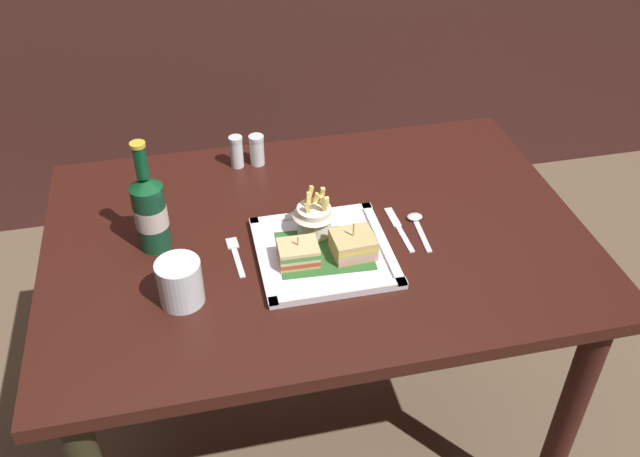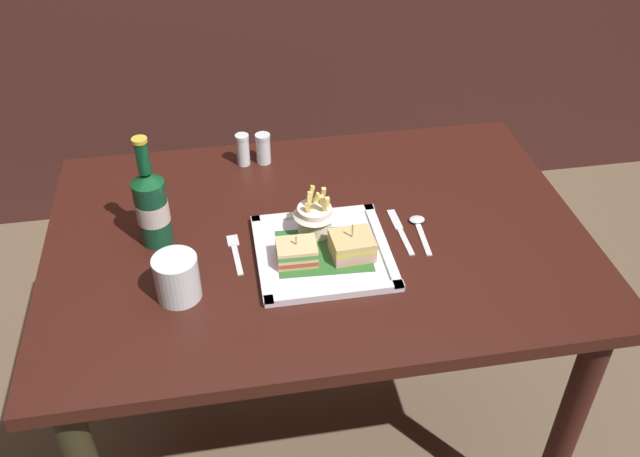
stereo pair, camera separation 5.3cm
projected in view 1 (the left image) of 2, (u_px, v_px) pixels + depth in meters
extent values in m
plane|color=brown|center=(317.00, 439.00, 1.95)|extent=(6.00, 6.00, 0.00)
cube|color=#36150F|center=(317.00, 238.00, 1.50)|extent=(1.17, 0.80, 0.03)
cylinder|color=#371611|center=(566.00, 423.00, 1.56)|extent=(0.06, 0.06, 0.73)
cylinder|color=black|center=(112.00, 296.00, 1.90)|extent=(0.06, 0.06, 0.73)
cylinder|color=black|center=(459.00, 246.00, 2.07)|extent=(0.06, 0.06, 0.73)
cube|color=white|center=(324.00, 253.00, 1.42)|extent=(0.28, 0.28, 0.01)
cube|color=#2D6329|center=(324.00, 251.00, 1.42)|extent=(0.20, 0.16, 0.00)
cube|color=white|center=(338.00, 291.00, 1.32)|extent=(0.28, 0.02, 0.01)
cube|color=white|center=(311.00, 214.00, 1.52)|extent=(0.28, 0.02, 0.01)
cube|color=white|center=(263.00, 258.00, 1.40)|extent=(0.02, 0.28, 0.01)
cube|color=white|center=(383.00, 241.00, 1.44)|extent=(0.02, 0.28, 0.01)
cube|color=#DFB97F|center=(298.00, 260.00, 1.39)|extent=(0.08, 0.07, 0.01)
cube|color=#C44A2D|center=(298.00, 256.00, 1.39)|extent=(0.08, 0.07, 0.01)
cube|color=#DBB787|center=(298.00, 253.00, 1.38)|extent=(0.08, 0.07, 0.01)
cube|color=#4A8F42|center=(298.00, 250.00, 1.38)|extent=(0.08, 0.07, 0.01)
cube|color=#E2BD82|center=(298.00, 247.00, 1.37)|extent=(0.08, 0.07, 0.01)
cylinder|color=tan|center=(298.00, 249.00, 1.38)|extent=(0.00, 0.00, 0.06)
cube|color=tan|center=(353.00, 252.00, 1.41)|extent=(0.09, 0.08, 0.01)
cube|color=pink|center=(353.00, 248.00, 1.41)|extent=(0.09, 0.08, 0.01)
cube|color=tan|center=(353.00, 245.00, 1.40)|extent=(0.09, 0.08, 0.01)
cube|color=#EBBF46|center=(353.00, 241.00, 1.39)|extent=(0.09, 0.08, 0.01)
cube|color=tan|center=(353.00, 238.00, 1.39)|extent=(0.09, 0.08, 0.01)
cylinder|color=tan|center=(353.00, 239.00, 1.39)|extent=(0.00, 0.00, 0.08)
cylinder|color=white|center=(314.00, 220.00, 1.45)|extent=(0.07, 0.07, 0.07)
cone|color=#EEE1C7|center=(314.00, 209.00, 1.43)|extent=(0.09, 0.09, 0.03)
cube|color=#EEC463|center=(321.00, 201.00, 1.44)|extent=(0.02, 0.02, 0.07)
cube|color=#D9C659|center=(308.00, 201.00, 1.44)|extent=(0.03, 0.02, 0.07)
cube|color=#EED176|center=(308.00, 206.00, 1.43)|extent=(0.02, 0.02, 0.06)
cube|color=#E5C872|center=(324.00, 207.00, 1.42)|extent=(0.03, 0.03, 0.08)
cube|color=#ECD883|center=(326.00, 207.00, 1.44)|extent=(0.01, 0.01, 0.05)
cube|color=#D8BC58|center=(309.00, 214.00, 1.42)|extent=(0.02, 0.02, 0.05)
cube|color=#E1C665|center=(314.00, 205.00, 1.44)|extent=(0.03, 0.01, 0.06)
cylinder|color=#134229|center=(151.00, 217.00, 1.41)|extent=(0.07, 0.07, 0.15)
cone|color=#104A24|center=(145.00, 182.00, 1.35)|extent=(0.07, 0.07, 0.02)
cylinder|color=#0A4524|center=(141.00, 162.00, 1.32)|extent=(0.03, 0.03, 0.07)
cylinder|color=gold|center=(137.00, 145.00, 1.30)|extent=(0.03, 0.03, 0.01)
cylinder|color=beige|center=(151.00, 216.00, 1.40)|extent=(0.07, 0.07, 0.05)
cylinder|color=silver|center=(180.00, 282.00, 1.29)|extent=(0.09, 0.09, 0.09)
cylinder|color=silver|center=(182.00, 292.00, 1.31)|extent=(0.08, 0.08, 0.04)
cube|color=silver|center=(238.00, 263.00, 1.40)|extent=(0.02, 0.10, 0.00)
cube|color=silver|center=(232.00, 244.00, 1.45)|extent=(0.03, 0.04, 0.00)
cube|color=silver|center=(405.00, 239.00, 1.47)|extent=(0.02, 0.09, 0.00)
cube|color=silver|center=(393.00, 217.00, 1.53)|extent=(0.02, 0.07, 0.00)
cube|color=silver|center=(423.00, 237.00, 1.47)|extent=(0.02, 0.11, 0.00)
ellipsoid|color=silver|center=(414.00, 216.00, 1.52)|extent=(0.04, 0.03, 0.01)
cylinder|color=silver|center=(237.00, 153.00, 1.67)|extent=(0.03, 0.03, 0.07)
cylinder|color=white|center=(237.00, 158.00, 1.68)|extent=(0.03, 0.03, 0.04)
cylinder|color=silver|center=(235.00, 139.00, 1.65)|extent=(0.03, 0.03, 0.01)
cylinder|color=silver|center=(257.00, 152.00, 1.68)|extent=(0.04, 0.04, 0.07)
cylinder|color=#34321D|center=(257.00, 156.00, 1.69)|extent=(0.03, 0.03, 0.04)
cylinder|color=silver|center=(256.00, 138.00, 1.66)|extent=(0.04, 0.04, 0.01)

